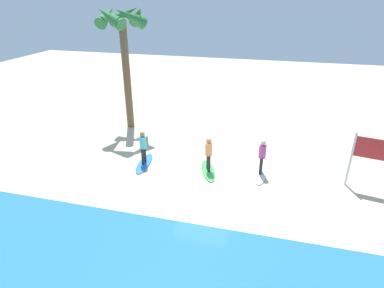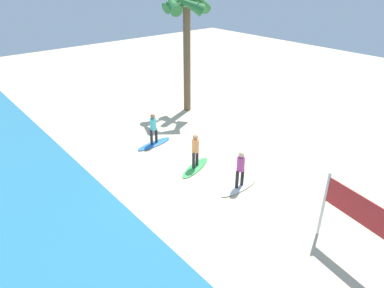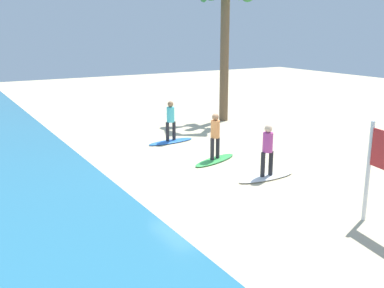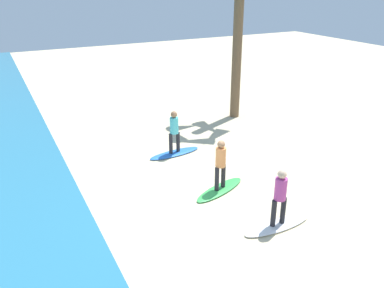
# 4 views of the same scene
# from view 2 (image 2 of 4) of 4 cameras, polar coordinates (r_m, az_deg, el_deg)

# --- Properties ---
(ground_plane) EXTENTS (60.00, 60.00, 0.00)m
(ground_plane) POSITION_cam_2_polar(r_m,az_deg,el_deg) (15.46, -2.02, -5.36)
(ground_plane) COLOR beige
(surfboard_white) EXTENTS (0.57, 2.10, 0.09)m
(surfboard_white) POSITION_cam_2_polar(r_m,az_deg,el_deg) (14.82, 7.77, -7.04)
(surfboard_white) COLOR white
(surfboard_white) RESTS_ON ground
(surfer_white) EXTENTS (0.32, 0.46, 1.64)m
(surfer_white) POSITION_cam_2_polar(r_m,az_deg,el_deg) (14.29, 8.01, -3.74)
(surfer_white) COLOR #232328
(surfer_white) RESTS_ON surfboard_white
(surfboard_green) EXTENTS (1.24, 2.16, 0.09)m
(surfboard_green) POSITION_cam_2_polar(r_m,az_deg,el_deg) (16.03, 0.54, -3.88)
(surfboard_green) COLOR green
(surfboard_green) RESTS_ON ground
(surfer_green) EXTENTS (0.32, 0.44, 1.64)m
(surfer_green) POSITION_cam_2_polar(r_m,az_deg,el_deg) (15.54, 0.56, -0.75)
(surfer_green) COLOR #232328
(surfer_green) RESTS_ON surfboard_green
(surfboard_blue) EXTENTS (0.76, 2.14, 0.09)m
(surfboard_blue) POSITION_cam_2_polar(r_m,az_deg,el_deg) (18.23, -6.24, 0.04)
(surfboard_blue) COLOR blue
(surfboard_blue) RESTS_ON ground
(surfer_blue) EXTENTS (0.32, 0.46, 1.64)m
(surfer_blue) POSITION_cam_2_polar(r_m,az_deg,el_deg) (17.80, -6.40, 2.88)
(surfer_blue) COLOR #232328
(surfer_blue) RESTS_ON surfboard_blue
(palm_tree) EXTENTS (2.88, 3.03, 7.25)m
(palm_tree) POSITION_cam_2_polar(r_m,az_deg,el_deg) (21.27, -0.89, 20.43)
(palm_tree) COLOR brown
(palm_tree) RESTS_ON ground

